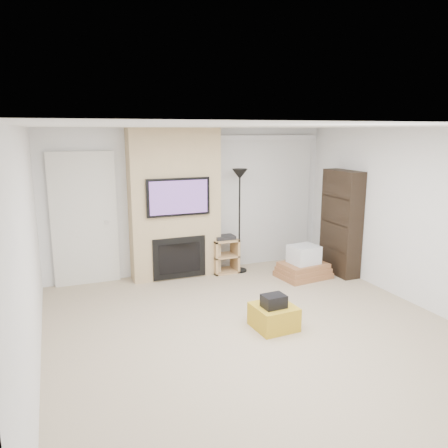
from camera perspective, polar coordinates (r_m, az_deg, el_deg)
name	(u,v)px	position (r m, az deg, el deg)	size (l,w,h in m)	color
floor	(260,334)	(5.55, 4.72, -14.18)	(5.00, 5.50, 0.00)	tan
ceiling	(264,126)	(4.98, 5.23, 12.59)	(5.00, 5.50, 0.00)	white
wall_back	(191,201)	(7.63, -4.30, 3.02)	(5.00, 2.50, 0.00)	white
wall_left	(29,258)	(4.61, -24.14, -4.12)	(5.50, 2.50, 0.00)	white
wall_right	(425,220)	(6.61, 24.75, 0.49)	(5.50, 2.50, 0.00)	white
hvac_vent	(264,127)	(5.87, 5.20, 12.49)	(0.35, 0.18, 0.01)	silver
ottoman	(274,317)	(5.67, 6.52, -11.94)	(0.50, 0.50, 0.30)	gold
black_bag	(274,301)	(5.54, 6.52, -9.97)	(0.28, 0.22, 0.16)	black
fireplace_wall	(175,205)	(7.34, -6.42, 2.49)	(1.50, 0.47, 2.50)	tan
entry_door	(84,220)	(7.31, -17.78, 0.50)	(1.02, 0.11, 2.14)	silver
vertical_blinds	(265,196)	(8.10, 5.31, 3.70)	(1.98, 0.10, 2.37)	silver
floor_lamp	(240,191)	(7.50, 2.06, 4.27)	(0.27, 0.27, 1.81)	black
av_stand	(224,253)	(7.68, 0.04, -3.80)	(0.45, 0.38, 0.66)	tan
box_stack	(303,265)	(7.57, 10.33, -5.33)	(0.89, 0.71, 0.55)	#99633D
bookshelf	(341,223)	(7.76, 15.06, 0.16)	(0.30, 0.80, 1.80)	black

